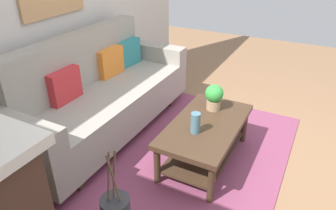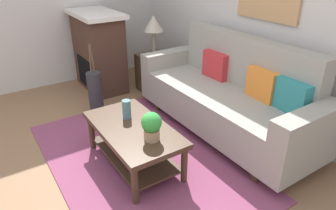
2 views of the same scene
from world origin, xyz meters
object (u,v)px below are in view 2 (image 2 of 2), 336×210
couch (227,96)px  throw_pillow_orange (262,84)px  side_table (155,73)px  coffee_table (134,137)px  potted_plant_tabletop (152,125)px  tabletop_vase (127,109)px  throw_pillow_crimson (216,65)px  table_lamp (154,25)px  throw_pillow_teal (292,97)px  floor_vase (95,93)px  fireplace (99,51)px

couch → throw_pillow_orange: (0.37, 0.13, 0.25)m
couch → side_table: 1.47m
coffee_table → potted_plant_tabletop: potted_plant_tabletop is taller
tabletop_vase → couch: bearing=81.6°
throw_pillow_crimson → table_lamp: (-1.10, -0.22, 0.31)m
throw_pillow_teal → side_table: 2.24m
throw_pillow_teal → floor_vase: throw_pillow_teal is taller
tabletop_vase → table_lamp: 1.75m
potted_plant_tabletop → couch: bearing=104.2°
tabletop_vase → potted_plant_tabletop: 0.48m
table_lamp → fireplace: size_ratio=0.49×
side_table → table_lamp: table_lamp is taller
throw_pillow_teal → tabletop_vase: throw_pillow_teal is taller
tabletop_vase → potted_plant_tabletop: bearing=0.8°
throw_pillow_orange → table_lamp: (-1.83, -0.22, 0.31)m
throw_pillow_teal → potted_plant_tabletop: (-0.43, -1.30, -0.11)m
throw_pillow_orange → table_lamp: 1.87m
coffee_table → table_lamp: table_lamp is taller
tabletop_vase → side_table: tabletop_vase is taller
throw_pillow_crimson → fireplace: size_ratio=0.31×
tabletop_vase → throw_pillow_teal: bearing=55.4°
couch → throw_pillow_crimson: size_ratio=6.45×
couch → floor_vase: couch is taller
throw_pillow_orange → throw_pillow_crimson: bearing=180.0°
coffee_table → fireplace: bearing=166.5°
side_table → floor_vase: size_ratio=1.01×
side_table → table_lamp: 0.71m
tabletop_vase → side_table: bearing=139.8°
couch → tabletop_vase: (-0.17, -1.18, 0.09)m
tabletop_vase → floor_vase: (-1.08, 0.07, -0.25)m
throw_pillow_teal → table_lamp: size_ratio=0.63×
coffee_table → tabletop_vase: (-0.19, 0.03, 0.21)m
fireplace → floor_vase: bearing=-26.8°
tabletop_vase → fireplace: bearing=166.2°
couch → potted_plant_tabletop: size_ratio=8.86×
tabletop_vase → throw_pillow_crimson: bearing=98.3°
couch → throw_pillow_orange: couch is taller
throw_pillow_orange → throw_pillow_teal: same height
floor_vase → coffee_table: bearing=-4.6°
table_lamp → floor_vase: 1.26m
coffee_table → tabletop_vase: tabletop_vase is taller
coffee_table → side_table: 1.85m
coffee_table → table_lamp: bearing=142.7°
throw_pillow_teal → side_table: size_ratio=0.64×
throw_pillow_crimson → coffee_table: 1.44m
coffee_table → fireplace: 2.10m
throw_pillow_orange → fireplace: bearing=-160.2°
throw_pillow_teal → couch: bearing=-170.3°
tabletop_vase → fireplace: size_ratio=0.16×
floor_vase → side_table: bearing=101.5°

